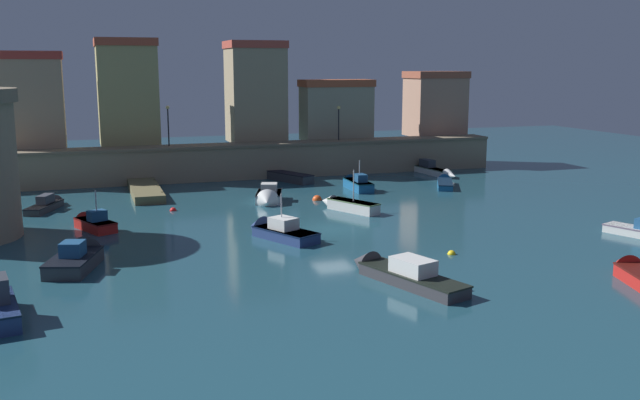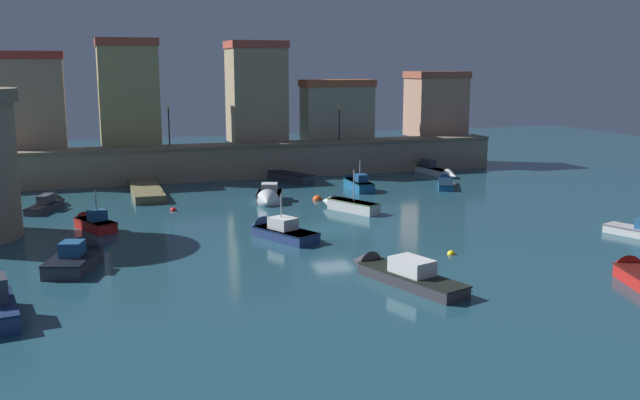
{
  "view_description": "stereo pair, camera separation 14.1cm",
  "coord_description": "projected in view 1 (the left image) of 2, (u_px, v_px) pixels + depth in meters",
  "views": [
    {
      "loc": [
        -14.63,
        -41.21,
        10.17
      ],
      "look_at": [
        0.0,
        2.64,
        1.4
      ],
      "focal_mm": 39.75,
      "sensor_mm": 36.0,
      "label": 1
    },
    {
      "loc": [
        -14.5,
        -41.26,
        10.17
      ],
      "look_at": [
        0.0,
        2.64,
        1.4
      ],
      "focal_mm": 39.75,
      "sensor_mm": 36.0,
      "label": 2
    }
  ],
  "objects": [
    {
      "name": "quay_lamp_0",
      "position": [
        168.0,
        119.0,
        62.26
      ],
      "size": [
        0.32,
        0.32,
        3.58
      ],
      "color": "black",
      "rests_on": "quay_wall"
    },
    {
      "name": "moored_boat_6",
      "position": [
        435.0,
        170.0,
        67.14
      ],
      "size": [
        1.9,
        6.91,
        1.56
      ],
      "rotation": [
        0.0,
        0.0,
        -1.46
      ],
      "color": "white",
      "rests_on": "ground"
    },
    {
      "name": "moored_boat_2",
      "position": [
        347.0,
        205.0,
        50.61
      ],
      "size": [
        3.31,
        5.19,
        3.15
      ],
      "rotation": [
        0.0,
        0.0,
        2.03
      ],
      "color": "silver",
      "rests_on": "ground"
    },
    {
      "name": "moored_boat_11",
      "position": [
        276.0,
        230.0,
        42.65
      ],
      "size": [
        3.89,
        5.6,
        3.19
      ],
      "rotation": [
        0.0,
        0.0,
        2.03
      ],
      "color": "navy",
      "rests_on": "ground"
    },
    {
      "name": "mooring_buoy_2",
      "position": [
        452.0,
        254.0,
        38.84
      ],
      "size": [
        0.45,
        0.45,
        0.45
      ],
      "primitive_type": "sphere",
      "color": "yellow",
      "rests_on": "ground"
    },
    {
      "name": "quay_wall",
      "position": [
        253.0,
        160.0,
        65.34
      ],
      "size": [
        47.8,
        2.94,
        3.18
      ],
      "color": "gray",
      "rests_on": "ground"
    },
    {
      "name": "moored_boat_7",
      "position": [
        91.0,
        222.0,
        44.82
      ],
      "size": [
        2.97,
        4.4,
        2.89
      ],
      "rotation": [
        0.0,
        0.0,
        2.01
      ],
      "color": "red",
      "rests_on": "ground"
    },
    {
      "name": "moored_boat_5",
      "position": [
        445.0,
        182.0,
        61.19
      ],
      "size": [
        3.58,
        5.55,
        1.13
      ],
      "rotation": [
        0.0,
        0.0,
        1.1
      ],
      "color": "#195689",
      "rests_on": "ground"
    },
    {
      "name": "ground_plane",
      "position": [
        333.0,
        229.0,
        44.85
      ],
      "size": [
        125.92,
        125.92,
        0.0
      ],
      "primitive_type": "plane",
      "color": "#1E4756"
    },
    {
      "name": "mooring_buoy_0",
      "position": [
        317.0,
        200.0,
        54.58
      ],
      "size": [
        0.75,
        0.75,
        0.75
      ],
      "primitive_type": "sphere",
      "color": "#EA4C19",
      "rests_on": "ground"
    },
    {
      "name": "moored_boat_13",
      "position": [
        398.0,
        272.0,
        33.95
      ],
      "size": [
        3.75,
        7.48,
        1.77
      ],
      "rotation": [
        0.0,
        0.0,
        1.89
      ],
      "color": "#333338",
      "rests_on": "ground"
    },
    {
      "name": "moored_boat_3",
      "position": [
        356.0,
        183.0,
        59.6
      ],
      "size": [
        1.53,
        5.28,
        2.78
      ],
      "rotation": [
        0.0,
        0.0,
        1.53
      ],
      "color": "#195689",
      "rests_on": "ground"
    },
    {
      "name": "moored_boat_8",
      "position": [
        49.0,
        204.0,
        51.24
      ],
      "size": [
        3.02,
        5.38,
        1.42
      ],
      "rotation": [
        0.0,
        0.0,
        1.19
      ],
      "color": "#333338",
      "rests_on": "ground"
    },
    {
      "name": "quay_lamp_1",
      "position": [
        339.0,
        117.0,
        67.27
      ],
      "size": [
        0.32,
        0.32,
        3.27
      ],
      "color": "black",
      "rests_on": "quay_wall"
    },
    {
      "name": "pier_dock",
      "position": [
        145.0,
        191.0,
        56.86
      ],
      "size": [
        2.26,
        9.25,
        0.7
      ],
      "color": "brown",
      "rests_on": "ground"
    },
    {
      "name": "moored_boat_10",
      "position": [
        280.0,
        175.0,
        64.27
      ],
      "size": [
        4.2,
        7.18,
        1.27
      ],
      "rotation": [
        0.0,
        0.0,
        2.0
      ],
      "color": "#333338",
      "rests_on": "ground"
    },
    {
      "name": "old_town_backdrop",
      "position": [
        225.0,
        98.0,
        67.1
      ],
      "size": [
        45.33,
        6.05,
        9.68
      ],
      "color": "tan",
      "rests_on": "ground"
    },
    {
      "name": "moored_boat_12",
      "position": [
        79.0,
        257.0,
        36.6
      ],
      "size": [
        3.33,
        5.47,
        2.01
      ],
      "rotation": [
        0.0,
        0.0,
        1.27
      ],
      "color": "#333338",
      "rests_on": "ground"
    },
    {
      "name": "moored_boat_1",
      "position": [
        268.0,
        197.0,
        53.36
      ],
      "size": [
        3.02,
        4.57,
        1.86
      ],
      "rotation": [
        0.0,
        0.0,
        -1.88
      ],
      "color": "white",
      "rests_on": "ground"
    },
    {
      "name": "mooring_buoy_1",
      "position": [
        173.0,
        211.0,
        50.53
      ],
      "size": [
        0.48,
        0.48,
        0.48
      ],
      "primitive_type": "sphere",
      "color": "red",
      "rests_on": "ground"
    }
  ]
}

